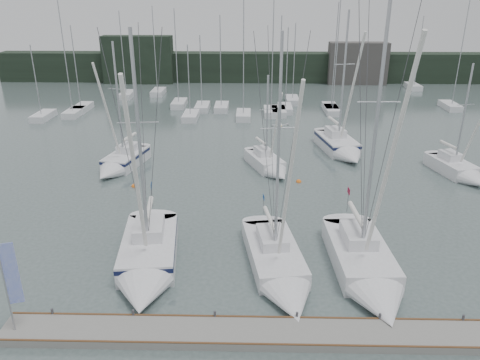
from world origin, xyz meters
name	(u,v)px	position (x,y,z in m)	size (l,w,h in m)	color
ground	(255,277)	(0.00, 0.00, 0.00)	(160.00, 160.00, 0.00)	#4A5A57
dock	(256,333)	(0.00, -5.00, 0.20)	(24.00, 2.00, 0.40)	slate
far_treeline	(253,67)	(0.00, 62.00, 2.50)	(90.00, 4.00, 5.00)	black
far_building_left	(138,60)	(-20.00, 60.00, 4.00)	(12.00, 3.00, 8.00)	black
far_building_right	(357,63)	(18.00, 60.00, 3.50)	(10.00, 3.00, 7.00)	#423F3D
mast_forest	(234,105)	(-2.66, 40.91, 0.49)	(55.57, 25.47, 14.65)	silver
sailboat_near_left	(147,264)	(-6.21, 0.17, 0.65)	(4.22, 9.94, 14.57)	silver
sailboat_near_center	(281,273)	(1.42, -0.37, 0.50)	(4.29, 10.03, 14.36)	silver
sailboat_near_right	(368,274)	(6.25, -0.51, 0.61)	(3.54, 10.24, 16.75)	silver
sailboat_mid_a	(119,164)	(-12.20, 16.87, 0.61)	(4.11, 7.59, 12.02)	silver
sailboat_mid_c	(270,166)	(1.44, 16.78, 0.51)	(4.46, 6.94, 9.15)	silver
sailboat_mid_d	(342,148)	(8.74, 21.72, 0.68)	(4.42, 8.80, 14.50)	silver
sailboat_mid_e	(461,172)	(17.98, 15.68, 0.53)	(3.89, 7.00, 10.41)	silver
buoy_b	(299,182)	(3.81, 14.33, 0.00)	(0.46, 0.46, 0.46)	orange
buoy_c	(134,187)	(-10.00, 13.00, 0.00)	(0.47, 0.47, 0.47)	orange
dock_banner	(9,279)	(-11.09, -5.17, 3.17)	(0.69, 0.26, 4.69)	#A9ABB1
seagull	(280,125)	(1.37, 3.42, 7.99)	(0.94, 0.45, 0.19)	white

